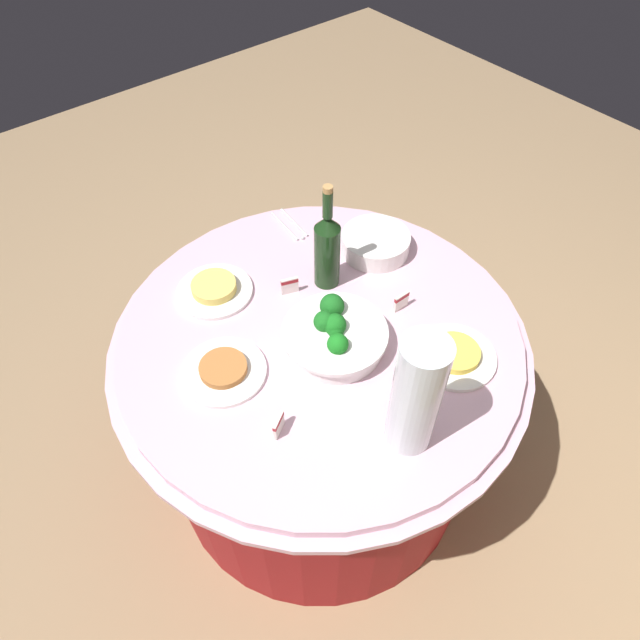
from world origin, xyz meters
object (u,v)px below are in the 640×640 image
object	(u,v)px
broccoli_bowl	(334,335)
food_plate_fried_egg	(455,355)
decorative_fruit_vase	(415,401)
plate_stack	(375,243)
label_placard_rear	(401,301)
wine_bottle	(327,248)
food_plate_peanuts	(224,370)
label_placard_front	(279,424)
food_plate_noodles	(214,289)
serving_tongs	(291,225)
label_placard_mid	(290,285)

from	to	relation	value
broccoli_bowl	food_plate_fried_egg	distance (m)	0.32
decorative_fruit_vase	food_plate_fried_egg	xyz separation A→B (m)	(-0.26, -0.08, -0.14)
plate_stack	label_placard_rear	bearing A→B (deg)	63.83
broccoli_bowl	plate_stack	world-z (taller)	broccoli_bowl
wine_bottle	food_plate_peanuts	world-z (taller)	wine_bottle
label_placard_rear	label_placard_front	bearing A→B (deg)	11.17
decorative_fruit_vase	food_plate_fried_egg	size ratio (longest dim) A/B	1.55
plate_stack	food_plate_peanuts	distance (m)	0.63
decorative_fruit_vase	food_plate_noodles	bearing A→B (deg)	-81.80
label_placard_front	serving_tongs	bearing A→B (deg)	-129.56
plate_stack	label_placard_rear	distance (m)	0.25
wine_bottle	serving_tongs	world-z (taller)	wine_bottle
wine_bottle	label_placard_rear	world-z (taller)	wine_bottle
food_plate_peanuts	label_placard_rear	world-z (taller)	label_placard_rear
food_plate_fried_egg	label_placard_mid	bearing A→B (deg)	-67.85
plate_stack	serving_tongs	xyz separation A→B (m)	(0.13, -0.26, -0.03)
food_plate_fried_egg	label_placard_front	xyz separation A→B (m)	(0.48, -0.12, 0.02)
food_plate_noodles	wine_bottle	bearing A→B (deg)	148.88
food_plate_fried_egg	label_placard_mid	world-z (taller)	label_placard_mid
label_placard_rear	label_placard_mid	bearing A→B (deg)	-50.45
decorative_fruit_vase	food_plate_fried_egg	world-z (taller)	decorative_fruit_vase
food_plate_fried_egg	food_plate_noodles	bearing A→B (deg)	-59.26
decorative_fruit_vase	food_plate_noodles	xyz separation A→B (m)	(0.10, -0.68, -0.13)
label_placard_front	label_placard_mid	distance (m)	0.46
food_plate_peanuts	label_placard_front	bearing A→B (deg)	92.02
wine_bottle	label_placard_rear	bearing A→B (deg)	113.05
label_placard_mid	broccoli_bowl	bearing A→B (deg)	82.99
broccoli_bowl	label_placard_mid	xyz separation A→B (m)	(-0.03, -0.23, -0.01)
decorative_fruit_vase	serving_tongs	world-z (taller)	decorative_fruit_vase
wine_bottle	label_placard_rear	size ratio (longest dim) A/B	6.11
food_plate_fried_egg	label_placard_rear	world-z (taller)	label_placard_rear
food_plate_noodles	food_plate_fried_egg	bearing A→B (deg)	120.74
label_placard_rear	plate_stack	bearing A→B (deg)	-116.17
wine_bottle	food_plate_fried_egg	xyz separation A→B (m)	(-0.08, 0.43, -0.12)
plate_stack	label_placard_front	size ratio (longest dim) A/B	3.82
broccoli_bowl	label_placard_front	size ratio (longest dim) A/B	5.09
broccoli_bowl	plate_stack	bearing A→B (deg)	-149.06
decorative_fruit_vase	label_placard_rear	distance (m)	0.42
label_placard_mid	decorative_fruit_vase	bearing A→B (deg)	82.68
label_placard_front	label_placard_mid	world-z (taller)	same
plate_stack	wine_bottle	distance (m)	0.22
label_placard_mid	food_plate_noodles	bearing A→B (deg)	-39.30
wine_bottle	label_placard_mid	distance (m)	0.15
wine_bottle	food_plate_noodles	xyz separation A→B (m)	(0.28, -0.17, -0.11)
serving_tongs	food_plate_noodles	distance (m)	0.36
food_plate_fried_egg	label_placard_mid	xyz separation A→B (m)	(0.19, -0.46, 0.02)
plate_stack	label_placard_mid	distance (m)	0.31
broccoli_bowl	decorative_fruit_vase	world-z (taller)	decorative_fruit_vase
decorative_fruit_vase	label_placard_mid	world-z (taller)	decorative_fruit_vase
wine_bottle	decorative_fruit_vase	xyz separation A→B (m)	(0.18, 0.51, 0.02)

